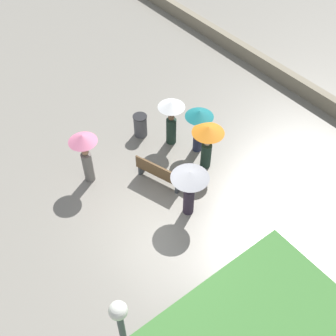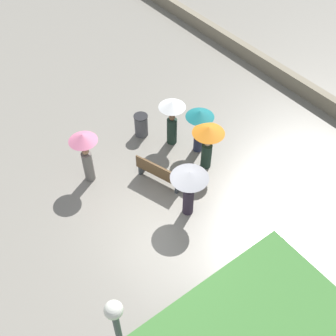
# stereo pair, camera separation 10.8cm
# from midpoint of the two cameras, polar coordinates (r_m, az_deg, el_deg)

# --- Properties ---
(ground_plane) EXTENTS (90.00, 90.00, 0.00)m
(ground_plane) POSITION_cam_midpoint_polar(r_m,az_deg,el_deg) (13.29, -1.76, -7.25)
(ground_plane) COLOR gray
(parapet_wall) EXTENTS (45.00, 0.35, 0.64)m
(parapet_wall) POSITION_cam_midpoint_polar(r_m,az_deg,el_deg) (17.90, 21.43, 7.72)
(parapet_wall) COLOR gray
(parapet_wall) RESTS_ON ground_plane
(park_bench) EXTENTS (1.74, 0.96, 0.90)m
(park_bench) POSITION_cam_midpoint_polar(r_m,az_deg,el_deg) (13.95, -1.44, -0.64)
(park_bench) COLOR brown
(park_bench) RESTS_ON ground_plane
(trash_bin) EXTENTS (0.53, 0.53, 0.89)m
(trash_bin) POSITION_cam_midpoint_polar(r_m,az_deg,el_deg) (15.69, -3.96, 5.78)
(trash_bin) COLOR #4C4C51
(trash_bin) RESTS_ON ground_plane
(crowd_person_teal) EXTENTS (0.99, 0.99, 1.79)m
(crowd_person_teal) POSITION_cam_midpoint_polar(r_m,az_deg,el_deg) (14.54, 3.99, 6.20)
(crowd_person_teal) COLOR #282D47
(crowd_person_teal) RESTS_ON ground_plane
(crowd_person_orange) EXTENTS (1.08, 1.08, 1.80)m
(crowd_person_orange) POSITION_cam_midpoint_polar(r_m,az_deg,el_deg) (13.95, 5.16, 4.06)
(crowd_person_orange) COLOR #1E3328
(crowd_person_orange) RESTS_ON ground_plane
(crowd_person_white) EXTENTS (0.95, 0.95, 1.87)m
(crowd_person_white) POSITION_cam_midpoint_polar(r_m,az_deg,el_deg) (14.83, 0.24, 7.09)
(crowd_person_white) COLOR #1E3328
(crowd_person_white) RESTS_ON ground_plane
(crowd_person_pink) EXTENTS (0.93, 0.93, 2.02)m
(crowd_person_pink) POSITION_cam_midpoint_polar(r_m,az_deg,el_deg) (13.64, -11.45, 2.43)
(crowd_person_pink) COLOR slate
(crowd_person_pink) RESTS_ON ground_plane
(crowd_person_grey) EXTENTS (1.15, 1.15, 1.86)m
(crowd_person_grey) POSITION_cam_midpoint_polar(r_m,az_deg,el_deg) (12.44, 2.71, -1.97)
(crowd_person_grey) COLOR #2D2333
(crowd_person_grey) RESTS_ON ground_plane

